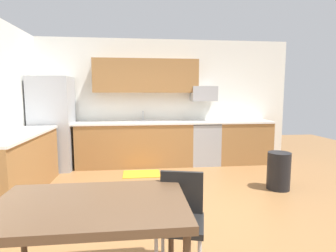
{
  "coord_description": "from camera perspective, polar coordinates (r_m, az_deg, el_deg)",
  "views": [
    {
      "loc": [
        -0.51,
        -3.44,
        1.54
      ],
      "look_at": [
        0.0,
        1.0,
        1.0
      ],
      "focal_mm": 29.21,
      "sensor_mm": 36.0,
      "label": 1
    }
  ],
  "objects": [
    {
      "name": "chair_near_table",
      "position": [
        2.47,
        2.63,
        -17.91
      ],
      "size": [
        0.49,
        0.49,
        0.85
      ],
      "color": "black",
      "rests_on": "ground"
    },
    {
      "name": "sink_basin",
      "position": [
        5.78,
        -5.16,
        0.3
      ],
      "size": [
        0.48,
        0.4,
        0.14
      ],
      "primitive_type": "cube",
      "color": "#A5A8AD",
      "rests_on": "countertop_back"
    },
    {
      "name": "floor_mat",
      "position": [
        5.32,
        -5.54,
        -9.91
      ],
      "size": [
        0.7,
        0.5,
        0.01
      ],
      "primitive_type": "cube",
      "color": "orange",
      "rests_on": "ground"
    },
    {
      "name": "cabinet_run_left",
      "position": [
        4.73,
        -28.81,
        -7.3
      ],
      "size": [
        0.6,
        2.0,
        0.9
      ],
      "primitive_type": "cube",
      "color": "olive",
      "rests_on": "ground"
    },
    {
      "name": "countertop_back",
      "position": [
        5.8,
        -1.47,
        0.74
      ],
      "size": [
        4.8,
        0.64,
        0.04
      ],
      "primitive_type": "cube",
      "color": "silver",
      "rests_on": "cabinet_run_back"
    },
    {
      "name": "dining_table",
      "position": [
        2.15,
        -15.83,
        -16.54
      ],
      "size": [
        1.4,
        0.9,
        0.75
      ],
      "color": "brown",
      "rests_on": "ground"
    },
    {
      "name": "upper_cabinets_back",
      "position": [
        5.89,
        -4.57,
        10.36
      ],
      "size": [
        2.2,
        0.34,
        0.7
      ],
      "primitive_type": "cube",
      "color": "olive"
    },
    {
      "name": "wall_back",
      "position": [
        6.12,
        -1.77,
        5.09
      ],
      "size": [
        5.8,
        0.1,
        2.7
      ],
      "primitive_type": "cube",
      "color": "silver",
      "rests_on": "ground"
    },
    {
      "name": "refrigerator",
      "position": [
        5.94,
        -22.85,
        0.44
      ],
      "size": [
        0.76,
        0.7,
        1.86
      ],
      "primitive_type": "cube",
      "color": "#9EA0A5",
      "rests_on": "ground"
    },
    {
      "name": "countertop_left",
      "position": [
        4.65,
        -29.14,
        -1.66
      ],
      "size": [
        0.64,
        2.0,
        0.04
      ],
      "primitive_type": "cube",
      "color": "silver",
      "rests_on": "cabinet_run_left"
    },
    {
      "name": "oven_range",
      "position": [
        6.02,
        7.52,
        -3.56
      ],
      "size": [
        0.6,
        0.6,
        0.91
      ],
      "color": "#999BA0",
      "rests_on": "ground"
    },
    {
      "name": "cabinet_run_back_right",
      "position": [
        6.29,
        15.32,
        -3.34
      ],
      "size": [
        1.16,
        0.6,
        0.9
      ],
      "primitive_type": "cube",
      "color": "olive",
      "rests_on": "ground"
    },
    {
      "name": "microwave",
      "position": [
        6.02,
        7.45,
        6.7
      ],
      "size": [
        0.54,
        0.36,
        0.32
      ],
      "primitive_type": "cube",
      "color": "#9EA0A5"
    },
    {
      "name": "cabinet_run_back",
      "position": [
        5.85,
        -6.89,
        -3.92
      ],
      "size": [
        2.39,
        0.6,
        0.9
      ],
      "primitive_type": "cube",
      "color": "olive",
      "rests_on": "ground"
    },
    {
      "name": "trash_bin",
      "position": [
        4.78,
        22.09,
        -8.66
      ],
      "size": [
        0.36,
        0.36,
        0.6
      ],
      "primitive_type": "cylinder",
      "color": "black",
      "rests_on": "ground"
    },
    {
      "name": "ground_plane",
      "position": [
        3.81,
        1.8,
        -16.98
      ],
      "size": [
        12.0,
        12.0,
        0.0
      ],
      "primitive_type": "plane",
      "color": "olive"
    },
    {
      "name": "sink_faucet",
      "position": [
        5.95,
        -5.22,
        2.03
      ],
      "size": [
        0.02,
        0.02,
        0.24
      ],
      "primitive_type": "cylinder",
      "color": "#B2B5BA",
      "rests_on": "countertop_back"
    }
  ]
}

